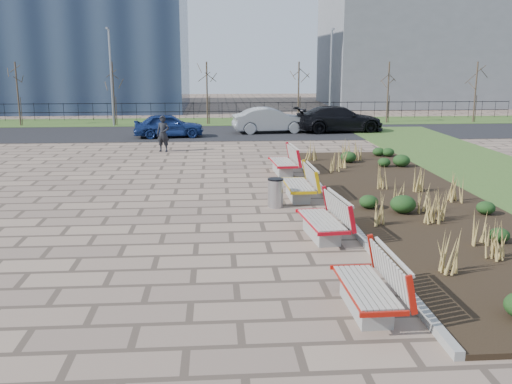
{
  "coord_description": "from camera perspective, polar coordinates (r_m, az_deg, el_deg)",
  "views": [
    {
      "loc": [
        0.48,
        -11.16,
        4.23
      ],
      "look_at": [
        1.5,
        3.0,
        0.9
      ],
      "focal_mm": 40.0,
      "sensor_mm": 36.0,
      "label": 1
    }
  ],
  "objects": [
    {
      "name": "tree_b",
      "position": [
        38.27,
        -14.06,
        9.53
      ],
      "size": [
        1.4,
        1.4,
        4.0
      ],
      "primitive_type": null,
      "color": "#4C3D2D",
      "rests_on": "grass_verge_far"
    },
    {
      "name": "planting_curb",
      "position": [
        17.03,
        7.66,
        -1.04
      ],
      "size": [
        0.16,
        18.0,
        0.15
      ],
      "primitive_type": "cube",
      "color": "gray",
      "rests_on": "ground"
    },
    {
      "name": "bench_b",
      "position": [
        13.79,
        6.57,
        -2.58
      ],
      "size": [
        1.1,
        2.18,
        1.0
      ],
      "primitive_type": null,
      "rotation": [
        0.0,
        0.0,
        0.1
      ],
      "color": "red",
      "rests_on": "ground"
    },
    {
      "name": "car_black",
      "position": [
        34.06,
        8.31,
        7.23
      ],
      "size": [
        5.35,
        2.58,
        1.5
      ],
      "primitive_type": "imported",
      "rotation": [
        0.0,
        0.0,
        1.66
      ],
      "color": "black",
      "rests_on": "road"
    },
    {
      "name": "car_blue",
      "position": [
        31.76,
        -8.73,
        6.6
      ],
      "size": [
        3.95,
        2.01,
        1.29
      ],
      "primitive_type": "imported",
      "rotation": [
        0.0,
        0.0,
        1.7
      ],
      "color": "navy",
      "rests_on": "road"
    },
    {
      "name": "bench_a",
      "position": [
        9.99,
        10.95,
        -8.98
      ],
      "size": [
        0.94,
        2.12,
        1.0
      ],
      "primitive_type": null,
      "rotation": [
        0.0,
        0.0,
        0.02
      ],
      "color": "#AD160B",
      "rests_on": "ground"
    },
    {
      "name": "ground",
      "position": [
        11.94,
        -6.21,
        -7.62
      ],
      "size": [
        120.0,
        120.0,
        0.0
      ],
      "primitive_type": "plane",
      "color": "#856E5C",
      "rests_on": "ground"
    },
    {
      "name": "bench_d",
      "position": [
        21.47,
        2.69,
        3.18
      ],
      "size": [
        1.03,
        2.15,
        1.0
      ],
      "primitive_type": null,
      "rotation": [
        0.0,
        0.0,
        0.06
      ],
      "color": "red",
      "rests_on": "ground"
    },
    {
      "name": "building_grey",
      "position": [
        56.63,
        16.5,
        13.45
      ],
      "size": [
        18.0,
        12.0,
        10.0
      ],
      "primitive_type": "cube",
      "color": "slate",
      "rests_on": "ground"
    },
    {
      "name": "tree_f",
      "position": [
        41.59,
        21.09,
        9.31
      ],
      "size": [
        1.4,
        1.4,
        4.0
      ],
      "primitive_type": null,
      "color": "#4C3D2D",
      "rests_on": "grass_verge_far"
    },
    {
      "name": "pedestrian",
      "position": [
        26.87,
        -9.27,
        5.78
      ],
      "size": [
        0.7,
        0.56,
        1.68
      ],
      "primitive_type": "imported",
      "rotation": [
        0.0,
        0.0,
        -0.29
      ],
      "color": "black",
      "rests_on": "ground"
    },
    {
      "name": "grass_verge_far",
      "position": [
        39.39,
        -4.83,
        7.01
      ],
      "size": [
        80.0,
        5.0,
        0.04
      ],
      "primitive_type": "cube",
      "color": "#33511E",
      "rests_on": "ground"
    },
    {
      "name": "lamp_east",
      "position": [
        37.93,
        7.46,
        11.29
      ],
      "size": [
        0.24,
        0.6,
        6.0
      ],
      "primitive_type": null,
      "color": "gray",
      "rests_on": "grass_verge_far"
    },
    {
      "name": "road",
      "position": [
        33.43,
        -4.94,
        5.9
      ],
      "size": [
        80.0,
        7.0,
        0.02
      ],
      "primitive_type": "cube",
      "color": "black",
      "rests_on": "ground"
    },
    {
      "name": "tree_c",
      "position": [
        37.72,
        -4.92,
        9.82
      ],
      "size": [
        1.4,
        1.4,
        4.0
      ],
      "primitive_type": null,
      "color": "#4C3D2D",
      "rests_on": "grass_verge_far"
    },
    {
      "name": "car_silver",
      "position": [
        33.37,
        1.47,
        7.2
      ],
      "size": [
        4.54,
        2.02,
        1.45
      ],
      "primitive_type": "imported",
      "rotation": [
        0.0,
        0.0,
        1.68
      ],
      "color": "gray",
      "rests_on": "road"
    },
    {
      "name": "railing_fence",
      "position": [
        40.82,
        -4.83,
        8.1
      ],
      "size": [
        44.0,
        0.1,
        1.2
      ],
      "primitive_type": null,
      "color": "black",
      "rests_on": "grass_verge_far"
    },
    {
      "name": "tree_e",
      "position": [
        39.44,
        13.06,
        9.68
      ],
      "size": [
        1.4,
        1.4,
        4.0
      ],
      "primitive_type": null,
      "color": "#4C3D2D",
      "rests_on": "grass_verge_far"
    },
    {
      "name": "tree_d",
      "position": [
        38.12,
        4.27,
        9.87
      ],
      "size": [
        1.4,
        1.4,
        4.0
      ],
      "primitive_type": null,
      "color": "#4C3D2D",
      "rests_on": "grass_verge_far"
    },
    {
      "name": "litter_bin",
      "position": [
        16.57,
        1.96,
        -0.12
      ],
      "size": [
        0.44,
        0.44,
        0.83
      ],
      "primitive_type": "cylinder",
      "color": "#B2B2B7",
      "rests_on": "ground"
    },
    {
      "name": "tree_a",
      "position": [
        39.73,
        -22.72,
        9.03
      ],
      "size": [
        1.4,
        1.4,
        4.0
      ],
      "primitive_type": null,
      "color": "#4C3D2D",
      "rests_on": "grass_verge_far"
    },
    {
      "name": "bench_c",
      "position": [
        17.58,
        4.21,
        0.92
      ],
      "size": [
        0.95,
        2.12,
        1.0
      ],
      "primitive_type": null,
      "rotation": [
        0.0,
        0.0,
        0.02
      ],
      "color": "#D4A20B",
      "rests_on": "ground"
    },
    {
      "name": "planting_bed",
      "position": [
        17.66,
        15.08,
        -0.96
      ],
      "size": [
        4.5,
        18.0,
        0.1
      ],
      "primitive_type": "cube",
      "color": "black",
      "rests_on": "ground"
    },
    {
      "name": "lamp_west",
      "position": [
        37.74,
        -14.28,
        10.99
      ],
      "size": [
        0.24,
        0.6,
        6.0
      ],
      "primitive_type": null,
      "color": "gray",
      "rests_on": "grass_verge_far"
    }
  ]
}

